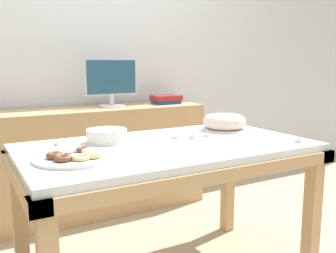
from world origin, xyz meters
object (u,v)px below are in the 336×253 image
Objects in this scene: computer_monitor at (111,83)px; plate_stack at (107,136)px; cake_chocolate_round at (224,123)px; tealight_right_edge at (175,136)px; tealight_left_edge at (298,140)px; tealight_centre at (192,136)px; tealight_near_front at (207,135)px; book_stack at (166,99)px; tealight_near_cakes at (58,143)px; pastry_platter at (75,156)px.

plate_stack is at bearing -112.52° from computer_monitor.
cake_chocolate_round is 6.74× the size of tealight_right_edge.
tealight_left_edge is at bearing -38.89° from tealight_right_edge.
cake_chocolate_round is 0.33m from tealight_centre.
cake_chocolate_round is 6.74× the size of tealight_near_front.
computer_monitor is 10.60× the size of tealight_right_edge.
tealight_left_edge is 1.00× the size of tealight_centre.
cake_chocolate_round is at bearing -97.62° from book_stack.
cake_chocolate_round is (0.36, -0.97, -0.21)m from computer_monitor.
tealight_near_front and tealight_left_edge have the same top height.
plate_stack is 0.25m from tealight_near_cakes.
book_stack is 6.12× the size of tealight_near_front.
computer_monitor reaches higher than tealight_centre.
book_stack is 1.16m from tealight_right_edge.
plate_stack is 1.00m from tealight_left_edge.
plate_stack reaches higher than tealight_right_edge.
computer_monitor is at bearing 54.85° from tealight_near_cakes.
tealight_near_front is 0.49m from tealight_left_edge.
computer_monitor reaches higher than cake_chocolate_round.
computer_monitor is 2.02× the size of plate_stack.
computer_monitor reaches higher than tealight_left_edge.
plate_stack is at bearing 164.56° from tealight_centre.
book_stack is at bearing 38.72° from tealight_near_cakes.
pastry_platter is 8.65× the size of tealight_near_front.
cake_chocolate_round is at bearing 19.79° from tealight_centre.
tealight_left_edge is (1.12, -0.22, -0.00)m from pastry_platter.
plate_stack is (-0.40, -0.95, -0.22)m from computer_monitor.
tealight_left_edge is (0.33, -0.36, 0.00)m from tealight_near_front.
cake_chocolate_round reaches higher than tealight_near_front.
computer_monitor is at bearing 108.38° from tealight_left_edge.
book_stack reaches higher than tealight_right_edge.
tealight_right_edge is (-0.52, -1.03, -0.09)m from book_stack.
tealight_near_front is 1.00× the size of tealight_near_cakes.
tealight_right_edge is 0.65m from tealight_left_edge.
tealight_near_front is at bearing -16.35° from tealight_right_edge.
tealight_left_edge is at bearing -11.04° from pastry_platter.
tealight_right_edge and tealight_centre have the same top height.
tealight_right_edge is at bearing -170.54° from cake_chocolate_round.
tealight_centre is at bearing -15.44° from plate_stack.
computer_monitor is at bearing 97.75° from tealight_near_front.
tealight_centre is at bearing 11.82° from pastry_platter.
computer_monitor reaches higher than tealight_near_front.
cake_chocolate_round is at bearing 103.92° from tealight_left_edge.
plate_stack reaches higher than tealight_left_edge.
tealight_left_edge and tealight_centre have the same top height.
tealight_right_edge is (0.37, -0.08, -0.02)m from plate_stack.
tealight_right_edge and tealight_near_front have the same top height.
tealight_left_edge is 1.00× the size of tealight_near_cakes.
tealight_near_front is (-0.34, -1.09, -0.09)m from book_stack.
computer_monitor is 1.57× the size of cake_chocolate_round.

